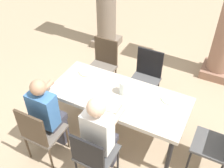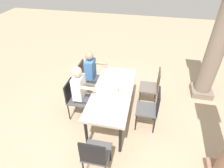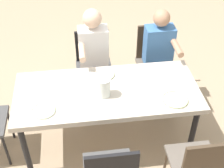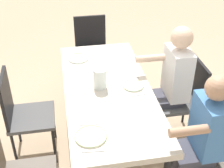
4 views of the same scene
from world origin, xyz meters
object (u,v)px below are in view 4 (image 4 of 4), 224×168
chair_mid_north (22,112)px  plate_2 (78,59)px  chair_mid_south (185,95)px  diner_man_white (199,139)px  diner_woman_green (170,83)px  chair_head_east (92,47)px  chair_west_south (219,148)px  water_pitcher (100,79)px  plate_1 (133,86)px  dining_table (108,95)px  plate_0 (91,136)px

chair_mid_north → plate_2: chair_mid_north is taller
chair_mid_south → diner_man_white: bearing=165.9°
diner_man_white → plate_2: diner_man_white is taller
diner_man_white → chair_mid_north: bearing=61.9°
chair_mid_north → diner_woman_green: 1.49m
chair_head_east → diner_woman_green: (-1.27, -0.65, 0.17)m
diner_man_white → plate_2: 1.58m
chair_west_south → water_pitcher: 1.21m
plate_1 → water_pitcher: bearing=81.8°
chair_west_south → plate_1: size_ratio=4.62×
chair_head_east → plate_1: 1.40m
diner_man_white → diner_woman_green: bearing=-1.1°
chair_head_east → water_pitcher: 1.35m
chair_west_south → plate_1: 0.94m
dining_table → plate_1: size_ratio=9.19×
chair_mid_north → chair_head_east: (1.27, -0.83, -0.01)m
dining_table → plate_1: bearing=-91.5°
dining_table → chair_mid_south: (0.08, -0.83, -0.16)m
plate_0 → plate_2: size_ratio=1.13×
chair_mid_south → plate_2: (0.55, 1.05, 0.24)m
chair_mid_north → plate_0: bearing=-140.1°
diner_woman_green → diner_man_white: diner_woman_green is taller
chair_mid_north → diner_woman_green: bearing=-89.9°
plate_2 → chair_head_east: bearing=-17.3°
chair_west_south → plate_0: (0.07, 1.07, 0.25)m
chair_west_south → chair_mid_south: chair_west_south is taller
plate_1 → diner_woman_green: bearing=-78.2°
dining_table → chair_mid_north: chair_mid_north is taller
chair_head_east → plate_2: chair_head_east is taller
chair_mid_north → plate_2: (0.55, -0.61, 0.23)m
chair_mid_south → chair_mid_north: bearing=90.0°
plate_2 → water_pitcher: bearing=-164.7°
chair_head_east → plate_1: bearing=-169.8°
plate_0 → water_pitcher: water_pitcher is taller
chair_mid_south → plate_2: bearing=62.6°
plate_2 → water_pitcher: size_ratio=1.12×
diner_woman_green → plate_1: 0.42m
dining_table → plate_0: plate_0 is taller
chair_west_south → diner_woman_green: bearing=13.4°
chair_mid_north → plate_1: chair_mid_north is taller
chair_west_south → water_pitcher: size_ratio=4.75×
diner_woman_green → plate_2: diner_woman_green is taller
diner_woman_green → plate_0: (-0.71, 0.88, 0.07)m
chair_mid_south → plate_0: chair_mid_south is taller
diner_woman_green → water_pitcher: 0.73m
chair_west_south → water_pitcher: (0.74, 0.90, 0.33)m
chair_mid_south → plate_0: bearing=123.7°
plate_0 → plate_2: 1.26m
plate_0 → plate_1: same height
dining_table → diner_man_white: 0.95m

